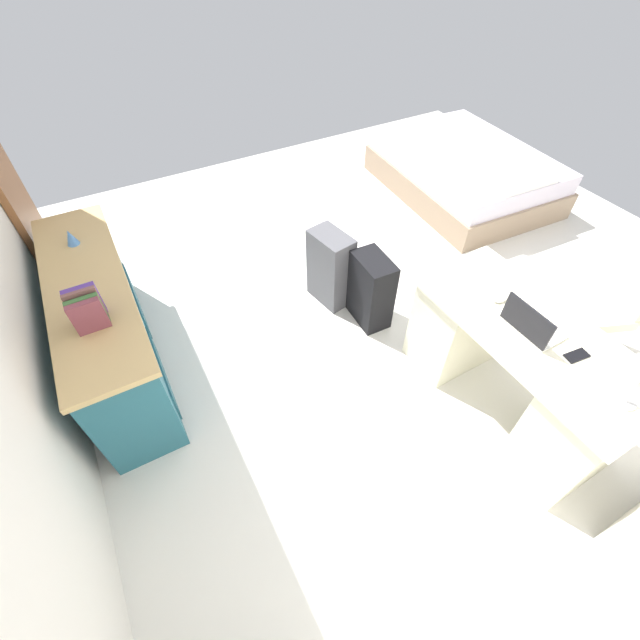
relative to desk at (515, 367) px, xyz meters
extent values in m
plane|color=silver|center=(1.20, 0.04, -0.39)|extent=(6.06, 6.06, 0.00)
cube|color=brown|center=(2.83, 2.49, 0.63)|extent=(0.88, 0.05, 2.04)
cube|color=beige|center=(0.00, 0.00, 0.34)|extent=(1.45, 0.68, 0.04)
cube|color=beige|center=(-0.49, -0.01, -0.03)|extent=(0.41, 0.60, 0.71)
cube|color=beige|center=(0.49, 0.01, -0.03)|extent=(0.41, 0.60, 0.71)
cylinder|color=black|center=(0.11, -0.80, -0.37)|extent=(0.52, 0.52, 0.04)
cylinder|color=black|center=(0.11, -0.80, -0.18)|extent=(0.06, 0.06, 0.42)
cube|color=beige|center=(0.11, -0.80, 0.07)|extent=(0.60, 0.60, 0.08)
cube|color=beige|center=(0.04, -0.99, 0.33)|extent=(0.43, 0.22, 0.44)
cube|color=#235B6B|center=(1.60, 2.19, -0.01)|extent=(1.76, 0.44, 0.76)
cube|color=tan|center=(1.60, 2.19, 0.39)|extent=(1.80, 0.48, 0.04)
cube|color=#1E4E5B|center=(1.21, 1.97, -0.18)|extent=(0.67, 0.01, 0.26)
cube|color=#1E4E5B|center=(2.00, 1.97, -0.18)|extent=(0.67, 0.01, 0.26)
cube|color=gray|center=(2.29, -1.67, -0.25)|extent=(1.98, 1.51, 0.28)
cube|color=silver|center=(2.29, -1.67, -0.01)|extent=(1.92, 1.45, 0.20)
cube|color=white|center=(1.62, -1.63, 0.14)|extent=(0.52, 0.71, 0.10)
cube|color=black|center=(1.11, 0.34, -0.09)|extent=(0.37, 0.24, 0.60)
cube|color=#4C4C51|center=(1.48, 0.50, -0.07)|extent=(0.39, 0.28, 0.64)
cube|color=silver|center=(0.02, 0.00, 0.37)|extent=(0.31, 0.22, 0.02)
cube|color=black|center=(0.02, 0.10, 0.47)|extent=(0.31, 0.02, 0.19)
ellipsoid|color=white|center=(0.28, 0.00, 0.37)|extent=(0.06, 0.10, 0.03)
cube|color=black|center=(-0.24, -0.04, 0.36)|extent=(0.08, 0.14, 0.01)
cylinder|color=silver|center=(-0.55, -0.01, 0.36)|extent=(0.11, 0.11, 0.01)
cube|color=brown|center=(1.17, 2.19, 0.51)|extent=(0.04, 0.17, 0.20)
cube|color=#396232|center=(1.21, 2.19, 0.51)|extent=(0.03, 0.17, 0.21)
cube|color=brown|center=(1.25, 2.19, 0.52)|extent=(0.02, 0.17, 0.22)
cube|color=#4F318C|center=(1.29, 2.19, 0.51)|extent=(0.04, 0.17, 0.22)
cone|color=#4C7FBF|center=(2.06, 2.19, 0.46)|extent=(0.08, 0.08, 0.11)
camera|label=1|loc=(-0.82, 1.86, 2.18)|focal=23.93mm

